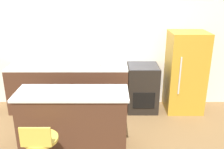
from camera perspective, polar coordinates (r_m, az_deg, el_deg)
ground_plane at (r=4.99m, az=-5.96°, el=-9.42°), size 14.00×14.00×0.00m
wall_back at (r=5.15m, az=-5.74°, el=7.02°), size 8.00×0.06×2.60m
back_counter at (r=5.13m, az=-9.70°, el=-3.00°), size 2.35×0.61×0.94m
kitchen_island at (r=3.96m, az=-8.73°, el=-10.08°), size 1.68×0.61×0.93m
oven_range at (r=5.09m, az=7.01°, el=-3.01°), size 0.60×0.63×0.94m
refrigerator at (r=5.14m, az=16.47°, el=0.49°), size 0.71×0.66×1.61m
kettle at (r=5.08m, az=-14.67°, el=3.11°), size 0.19×0.19×0.23m
mixing_bowl at (r=4.93m, az=-3.71°, el=2.72°), size 0.24×0.24×0.09m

